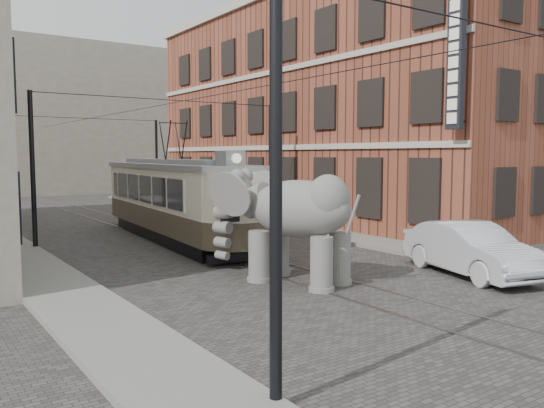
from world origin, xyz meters
TOP-DOWN VIEW (x-y plane):
  - ground at (0.00, 0.00)m, footprint 120.00×120.00m
  - tram_rails at (0.00, 0.00)m, footprint 1.54×80.00m
  - sidewalk_right at (6.00, 0.00)m, footprint 2.00×60.00m
  - sidewalk_left at (-6.50, 0.00)m, footprint 2.00×60.00m
  - brick_building at (11.00, 9.00)m, footprint 8.00×26.00m
  - distant_block at (0.00, 40.00)m, footprint 28.00×10.00m
  - catenary at (-0.20, 5.00)m, footprint 11.00×30.20m
  - tram at (-0.14, 5.41)m, footprint 3.67×12.76m
  - elephant at (-0.59, -3.94)m, footprint 4.59×5.97m
  - parked_car at (4.22, -6.09)m, footprint 2.91×5.10m

SIDE VIEW (x-z plane):
  - ground at x=0.00m, z-range 0.00..0.00m
  - tram_rails at x=0.00m, z-range 0.00..0.02m
  - sidewalk_right at x=6.00m, z-range 0.00..0.15m
  - sidewalk_left at x=-6.50m, z-range 0.00..0.15m
  - parked_car at x=4.22m, z-range 0.00..1.59m
  - elephant at x=-0.59m, z-range 0.00..3.23m
  - tram at x=-0.14m, z-range 0.00..4.99m
  - catenary at x=-0.20m, z-range 0.00..6.00m
  - brick_building at x=11.00m, z-range 0.00..12.00m
  - distant_block at x=0.00m, z-range 0.00..14.00m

